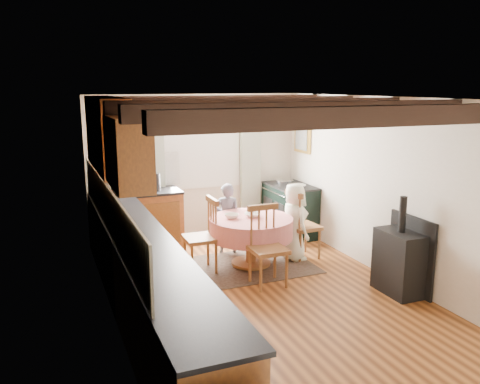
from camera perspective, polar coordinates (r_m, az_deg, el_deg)
name	(u,v)px	position (r m, az deg, el deg)	size (l,w,h in m)	color
floor	(264,296)	(6.25, 2.83, -11.82)	(3.60, 5.50, 0.00)	#A25C27
ceiling	(267,98)	(5.71, 3.09, 10.74)	(3.60, 5.50, 0.00)	white
wall_back	(196,166)	(8.39, -5.04, 2.95)	(3.60, 0.00, 2.40)	silver
wall_front	(437,287)	(3.68, 21.70, -10.13)	(3.60, 0.00, 2.40)	silver
wall_left	(110,216)	(5.38, -14.73, -2.69)	(0.00, 5.50, 2.40)	silver
wall_right	(389,189)	(6.81, 16.80, 0.30)	(0.00, 5.50, 2.40)	silver
beam_a	(377,116)	(4.00, 15.50, 8.40)	(3.60, 0.16, 0.16)	black
beam_b	(311,110)	(4.83, 8.20, 9.30)	(3.60, 0.16, 0.16)	black
beam_c	(267,106)	(5.71, 3.08, 9.84)	(3.60, 0.16, 0.16)	black
beam_d	(234,103)	(6.63, -0.66, 10.19)	(3.60, 0.16, 0.16)	black
beam_e	(210,101)	(7.57, -3.49, 10.42)	(3.60, 0.16, 0.16)	black
splash_left	(108,209)	(5.67, -14.94, -1.94)	(0.02, 4.50, 0.55)	beige
splash_back	(137,170)	(8.14, -11.74, 2.45)	(1.40, 0.02, 0.55)	beige
base_cabinet_left	(142,280)	(5.66, -11.25, -9.88)	(0.60, 5.30, 0.88)	#A45A21
base_cabinet_back	(139,221)	(8.02, -11.49, -3.25)	(1.30, 0.60, 0.88)	#A45A21
worktop_left	(142,240)	(5.50, -11.24, -5.42)	(0.64, 5.30, 0.04)	black
worktop_back	(138,193)	(7.89, -11.60, -0.06)	(1.30, 0.64, 0.04)	black
wall_cabinet_glass	(107,134)	(6.44, -15.03, 6.50)	(0.34, 1.80, 0.90)	#A45A21
wall_cabinet_solid	(128,152)	(4.97, -12.75, 4.46)	(0.34, 0.90, 0.70)	#A45A21
window_frame	(202,143)	(8.35, -4.40, 5.69)	(1.34, 0.03, 1.54)	white
window_pane	(202,143)	(8.35, -4.41, 5.69)	(1.20, 0.01, 1.40)	white
curtain_left	(154,176)	(8.12, -9.88, 1.79)	(0.35, 0.10, 2.10)	#94A582
curtain_right	(250,170)	(8.64, 1.20, 2.59)	(0.35, 0.10, 2.10)	#94A582
curtain_rod	(203,106)	(8.22, -4.29, 9.78)	(0.03, 0.03, 2.00)	black
wall_picture	(303,135)	(8.61, 7.21, 6.49)	(0.04, 0.50, 0.60)	gold
wall_plate	(254,135)	(8.66, 1.65, 6.62)	(0.30, 0.30, 0.02)	silver
rug	(251,265)	(7.21, 1.26, -8.41)	(1.71, 1.33, 0.01)	black
dining_table	(251,242)	(7.09, 1.28, -5.77)	(1.18, 1.18, 0.71)	#BE5D6F
chair_near	(268,247)	(6.38, 3.28, -6.30)	(0.45, 0.47, 1.04)	brown
chair_left	(200,236)	(6.85, -4.63, -5.01)	(0.45, 0.47, 1.04)	brown
chair_right	(304,224)	(7.45, 7.32, -3.67)	(0.44, 0.46, 1.03)	brown
aga_range	(290,210)	(8.54, 5.76, -2.03)	(0.63, 0.98, 0.90)	black
cast_iron_stove	(400,246)	(6.42, 17.95, -5.88)	(0.37, 0.62, 1.23)	black
child_far	(227,218)	(7.59, -1.49, -3.05)	(0.40, 0.26, 1.09)	slate
child_right	(294,222)	(7.32, 6.27, -3.44)	(0.56, 0.37, 1.15)	white
bowl_a	(252,215)	(7.03, 1.44, -2.66)	(0.23, 0.23, 0.06)	silver
bowl_b	(232,216)	(6.96, -0.98, -2.79)	(0.20, 0.20, 0.06)	silver
cup	(251,214)	(7.00, 1.29, -2.54)	(0.11, 0.11, 0.10)	silver
canister_tall	(116,185)	(7.86, -14.09, 0.80)	(0.14, 0.14, 0.24)	#262628
canister_wide	(135,184)	(7.99, -12.03, 0.88)	(0.16, 0.16, 0.18)	#262628
canister_slim	(157,182)	(7.84, -9.52, 1.12)	(0.10, 0.10, 0.28)	#262628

